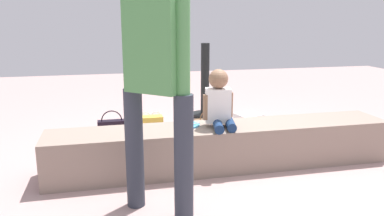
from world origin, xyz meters
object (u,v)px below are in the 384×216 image
Objects in this scene: gift_bag at (151,129)px; handbag_black_leather at (112,128)px; child_seated at (219,102)px; party_cup_red at (324,133)px; adult_standing at (156,58)px; cake_box_white at (248,119)px; handbag_brown_canvas at (210,130)px; cake_plate at (187,123)px; water_bottle_near_gift at (229,119)px.

gift_bag reaches higher than handbag_black_leather.
child_seated reaches higher than party_cup_red.
adult_standing is 2.48m from party_cup_red.
cake_box_white is (0.76, 1.27, -0.52)m from child_seated.
handbag_black_leather is at bearing 156.44° from handbag_brown_canvas.
adult_standing reaches higher than gift_bag.
handbag_brown_canvas is at bearing 56.98° from cake_plate.
party_cup_red is at bearing -14.16° from handbag_black_leather.
cake_plate reaches higher than gift_bag.
handbag_brown_canvas is at bearing -23.56° from handbag_black_leather.
water_bottle_near_gift is (0.97, 0.35, -0.05)m from gift_bag.
cake_box_white is at bearing 16.39° from water_bottle_near_gift.
cake_plate is at bearing 64.71° from adult_standing.
water_bottle_near_gift is (0.75, 1.10, -0.30)m from cake_plate.
handbag_black_leather reaches higher than water_bottle_near_gift.
cake_plate is 2.05× the size of party_cup_red.
cake_box_white is at bearing 48.99° from cake_plate.
handbag_brown_canvas is (-1.23, 0.13, 0.08)m from party_cup_red.
handbag_brown_canvas is at bearing 80.15° from child_seated.
cake_plate is 1.59m from cake_box_white.
handbag_black_leather is 0.82× the size of handbag_brown_canvas.
cake_box_white is (0.27, 0.08, -0.03)m from water_bottle_near_gift.
party_cup_red is 0.40× the size of cake_box_white.
adult_standing is 1.99m from handbag_black_leather.
child_seated is 1.51× the size of gift_bag.
cake_plate is 0.75× the size of handbag_black_leather.
cake_box_white is at bearing 6.11° from handbag_black_leather.
cake_plate is at bearing -58.56° from handbag_black_leather.
handbag_black_leather is (-0.26, 1.74, -0.92)m from adult_standing.
child_seated is 2.16× the size of cake_plate.
party_cup_red is at bearing 21.66° from child_seated.
cake_plate is 0.70× the size of gift_bag.
child_seated reaches higher than gift_bag.
handbag_brown_canvas is (-0.65, -0.60, 0.07)m from cake_box_white.
cake_box_white is 1.64m from handbag_black_leather.
child_seated is 0.81m from handbag_brown_canvas.
child_seated reaches higher than water_bottle_near_gift.
handbag_black_leather is at bearing 165.84° from party_cup_red.
water_bottle_near_gift is at bearing 55.46° from cake_plate.
gift_bag is (0.13, 1.49, -0.88)m from adult_standing.
cake_box_white is (1.24, 0.43, -0.08)m from gift_bag.
party_cup_red is at bearing -6.05° from handbag_brown_canvas.
cake_plate is at bearing -123.02° from handbag_brown_canvas.
water_bottle_near_gift is 0.65m from handbag_brown_canvas.
adult_standing reaches higher than cake_box_white.
handbag_black_leather reaches higher than cake_box_white.
party_cup_red is (1.82, -0.31, -0.08)m from gift_bag.
cake_plate is at bearing -124.54° from water_bottle_near_gift.
water_bottle_near_gift is at bearing -163.61° from cake_box_white.
cake_box_white is at bearing 42.86° from handbag_brown_canvas.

